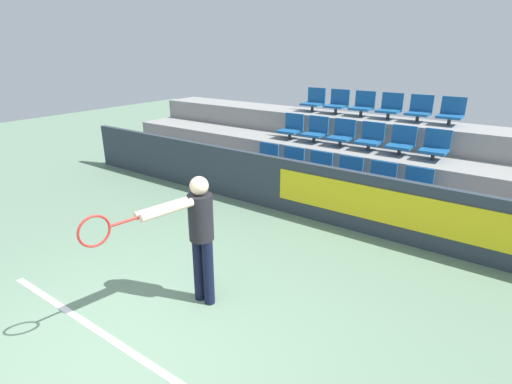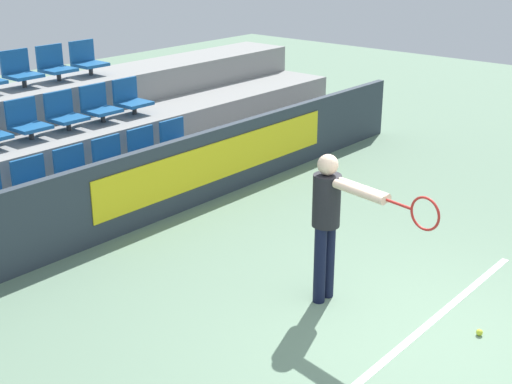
# 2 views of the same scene
# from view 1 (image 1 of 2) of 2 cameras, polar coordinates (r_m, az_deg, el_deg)

# --- Properties ---
(ground_plane) EXTENTS (30.00, 30.00, 0.00)m
(ground_plane) POSITION_cam_1_polar(r_m,az_deg,el_deg) (4.70, -18.20, -20.73)
(ground_plane) COLOR slate
(court_baseline) EXTENTS (4.61, 0.08, 0.01)m
(court_baseline) POSITION_cam_1_polar(r_m,az_deg,el_deg) (4.71, -18.02, -20.59)
(court_baseline) COLOR white
(court_baseline) RESTS_ON ground
(barrier_wall) EXTENTS (12.41, 0.14, 1.04)m
(barrier_wall) POSITION_cam_1_polar(r_m,az_deg,el_deg) (7.24, 8.63, -0.07)
(barrier_wall) COLOR #2D3842
(barrier_wall) RESTS_ON ground
(bleacher_tier_front) EXTENTS (12.01, 1.05, 0.49)m
(bleacher_tier_front) POSITION_cam_1_polar(r_m,az_deg,el_deg) (7.87, 10.26, -0.64)
(bleacher_tier_front) COLOR gray
(bleacher_tier_front) RESTS_ON ground
(bleacher_tier_middle) EXTENTS (12.01, 1.05, 0.98)m
(bleacher_tier_middle) POSITION_cam_1_polar(r_m,az_deg,el_deg) (8.70, 13.37, 2.89)
(bleacher_tier_middle) COLOR gray
(bleacher_tier_middle) RESTS_ON ground
(bleacher_tier_back) EXTENTS (12.01, 1.05, 1.47)m
(bleacher_tier_back) POSITION_cam_1_polar(r_m,az_deg,el_deg) (9.59, 15.94, 5.78)
(bleacher_tier_back) COLOR gray
(bleacher_tier_back) RESTS_ON ground
(stadium_chair_0) EXTENTS (0.47, 0.45, 0.55)m
(stadium_chair_0) POSITION_cam_1_polar(r_m,az_deg,el_deg) (8.55, 1.39, 4.85)
(stadium_chair_0) COLOR #333333
(stadium_chair_0) RESTS_ON bleacher_tier_front
(stadium_chair_1) EXTENTS (0.47, 0.45, 0.55)m
(stadium_chair_1) POSITION_cam_1_polar(r_m,az_deg,el_deg) (8.23, 4.99, 4.17)
(stadium_chair_1) COLOR #333333
(stadium_chair_1) RESTS_ON bleacher_tier_front
(stadium_chair_2) EXTENTS (0.47, 0.45, 0.55)m
(stadium_chair_2) POSITION_cam_1_polar(r_m,az_deg,el_deg) (7.95, 8.86, 3.41)
(stadium_chair_2) COLOR #333333
(stadium_chair_2) RESTS_ON bleacher_tier_front
(stadium_chair_3) EXTENTS (0.47, 0.45, 0.55)m
(stadium_chair_3) POSITION_cam_1_polar(r_m,az_deg,el_deg) (7.70, 12.98, 2.58)
(stadium_chair_3) COLOR #333333
(stadium_chair_3) RESTS_ON bleacher_tier_front
(stadium_chair_4) EXTENTS (0.47, 0.45, 0.55)m
(stadium_chair_4) POSITION_cam_1_polar(r_m,az_deg,el_deg) (7.50, 17.35, 1.69)
(stadium_chair_4) COLOR #333333
(stadium_chair_4) RESTS_ON bleacher_tier_front
(stadium_chair_5) EXTENTS (0.47, 0.45, 0.55)m
(stadium_chair_5) POSITION_cam_1_polar(r_m,az_deg,el_deg) (7.35, 21.92, 0.75)
(stadium_chair_5) COLOR #333333
(stadium_chair_5) RESTS_ON bleacher_tier_front
(stadium_chair_6) EXTENTS (0.47, 0.45, 0.55)m
(stadium_chair_6) POSITION_cam_1_polar(r_m,az_deg,el_deg) (9.30, 5.10, 9.16)
(stadium_chair_6) COLOR #333333
(stadium_chair_6) RESTS_ON bleacher_tier_middle
(stadium_chair_7) EXTENTS (0.47, 0.45, 0.55)m
(stadium_chair_7) POSITION_cam_1_polar(r_m,az_deg,el_deg) (9.01, 8.54, 8.65)
(stadium_chair_7) COLOR #333333
(stadium_chair_7) RESTS_ON bleacher_tier_middle
(stadium_chair_8) EXTENTS (0.47, 0.45, 0.55)m
(stadium_chair_8) POSITION_cam_1_polar(r_m,az_deg,el_deg) (8.75, 12.20, 8.08)
(stadium_chair_8) COLOR #333333
(stadium_chair_8) RESTS_ON bleacher_tier_middle
(stadium_chair_9) EXTENTS (0.47, 0.45, 0.55)m
(stadium_chair_9) POSITION_cam_1_polar(r_m,az_deg,el_deg) (8.53, 16.04, 7.43)
(stadium_chair_9) COLOR #333333
(stadium_chair_9) RESTS_ON bleacher_tier_middle
(stadium_chair_10) EXTENTS (0.47, 0.45, 0.55)m
(stadium_chair_10) POSITION_cam_1_polar(r_m,az_deg,el_deg) (8.35, 20.07, 6.73)
(stadium_chair_10) COLOR #333333
(stadium_chair_10) RESTS_ON bleacher_tier_middle
(stadium_chair_11) EXTENTS (0.47, 0.45, 0.55)m
(stadium_chair_11) POSITION_cam_1_polar(r_m,az_deg,el_deg) (8.21, 24.23, 5.96)
(stadium_chair_11) COLOR #333333
(stadium_chair_11) RESTS_ON bleacher_tier_middle
(stadium_chair_12) EXTENTS (0.47, 0.45, 0.55)m
(stadium_chair_12) POSITION_cam_1_polar(r_m,az_deg,el_deg) (10.13, 8.29, 12.76)
(stadium_chair_12) COLOR #333333
(stadium_chair_12) RESTS_ON bleacher_tier_back
(stadium_chair_13) EXTENTS (0.47, 0.45, 0.55)m
(stadium_chair_13) POSITION_cam_1_polar(r_m,az_deg,el_deg) (9.86, 11.57, 12.36)
(stadium_chair_13) COLOR #333333
(stadium_chair_13) RESTS_ON bleacher_tier_back
(stadium_chair_14) EXTENTS (0.47, 0.45, 0.55)m
(stadium_chair_14) POSITION_cam_1_polar(r_m,az_deg,el_deg) (9.63, 15.01, 11.91)
(stadium_chair_14) COLOR #333333
(stadium_chair_14) RESTS_ON bleacher_tier_back
(stadium_chair_15) EXTENTS (0.47, 0.45, 0.55)m
(stadium_chair_15) POSITION_cam_1_polar(r_m,az_deg,el_deg) (9.43, 18.59, 11.38)
(stadium_chair_15) COLOR #333333
(stadium_chair_15) RESTS_ON bleacher_tier_back
(stadium_chair_16) EXTENTS (0.47, 0.45, 0.55)m
(stadium_chair_16) POSITION_cam_1_polar(r_m,az_deg,el_deg) (9.26, 22.31, 10.79)
(stadium_chair_16) COLOR #333333
(stadium_chair_16) RESTS_ON bleacher_tier_back
(stadium_chair_17) EXTENTS (0.47, 0.45, 0.55)m
(stadium_chair_17) POSITION_cam_1_polar(r_m,az_deg,el_deg) (9.14, 26.12, 10.14)
(stadium_chair_17) COLOR #333333
(stadium_chair_17) RESTS_ON bleacher_tier_back
(tennis_player) EXTENTS (0.40, 1.51, 1.63)m
(tennis_player) POSITION_cam_1_polar(r_m,az_deg,el_deg) (4.68, -8.61, -5.39)
(tennis_player) COLOR black
(tennis_player) RESTS_ON ground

